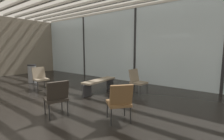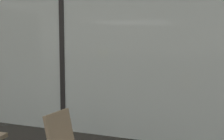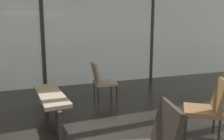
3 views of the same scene
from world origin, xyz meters
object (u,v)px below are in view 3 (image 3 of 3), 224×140
Objects in this scene: lounge_chair_4 at (101,79)px; waiting_bench at (51,99)px; parked_airplane at (17,21)px; lounge_chair_3 at (209,105)px.

waiting_bench is at bearing 125.63° from lounge_chair_4.
parked_airplane is 7.37m from lounge_chair_4.
waiting_bench is (0.67, -7.62, -1.78)m from parked_airplane.
lounge_chair_3 is at bearing -154.19° from lounge_chair_4.
lounge_chair_3 is 0.51× the size of waiting_bench.
lounge_chair_4 is at bearing -63.43° from waiting_bench.
parked_airplane is at bearing 20.63° from lounge_chair_4.
parked_airplane is 9.72m from lounge_chair_3.
parked_airplane reaches higher than lounge_chair_3.
parked_airplane is at bearing -124.46° from lounge_chair_3.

